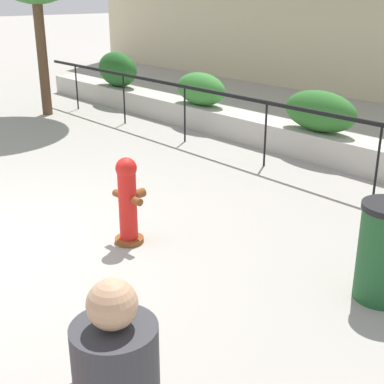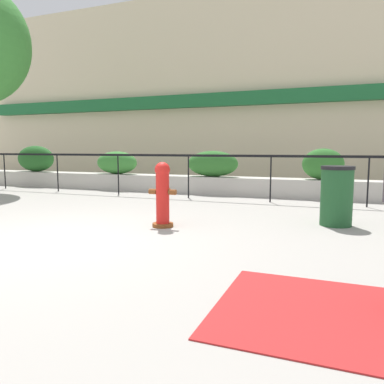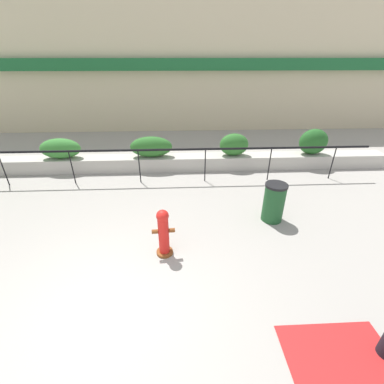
# 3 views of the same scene
# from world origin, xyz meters

# --- Properties ---
(ground_plane) EXTENTS (120.00, 120.00, 0.00)m
(ground_plane) POSITION_xyz_m (0.00, 0.00, 0.00)
(ground_plane) COLOR #9E9991
(building_facade) EXTENTS (30.00, 1.36, 8.00)m
(building_facade) POSITION_xyz_m (0.00, 11.98, 3.99)
(building_facade) COLOR beige
(building_facade) RESTS_ON ground
(planter_wall_low) EXTENTS (18.00, 0.70, 0.50)m
(planter_wall_low) POSITION_xyz_m (0.00, 6.00, 0.25)
(planter_wall_low) COLOR #B7B2A8
(planter_wall_low) RESTS_ON ground
(fence_railing_segment) EXTENTS (15.00, 0.05, 1.15)m
(fence_railing_segment) POSITION_xyz_m (-0.00, 4.90, 1.02)
(fence_railing_segment) COLOR black
(fence_railing_segment) RESTS_ON ground
(hedge_bush_1) EXTENTS (1.41, 0.66, 0.71)m
(hedge_bush_1) POSITION_xyz_m (-2.89, 6.00, 0.85)
(hedge_bush_1) COLOR #387F33
(hedge_bush_1) RESTS_ON planter_wall_low
(hedge_bush_2) EXTENTS (1.50, 0.62, 0.73)m
(hedge_bush_2) POSITION_xyz_m (0.30, 6.00, 0.87)
(hedge_bush_2) COLOR #2D6B28
(hedge_bush_2) RESTS_ON planter_wall_low
(hedge_bush_3) EXTENTS (1.04, 0.62, 0.80)m
(hedge_bush_3) POSITION_xyz_m (3.29, 6.00, 0.90)
(hedge_bush_3) COLOR #2D6B28
(hedge_bush_3) RESTS_ON planter_wall_low
(hedge_bush_4) EXTENTS (1.04, 0.66, 0.93)m
(hedge_bush_4) POSITION_xyz_m (6.21, 6.00, 0.97)
(hedge_bush_4) COLOR #235B23
(hedge_bush_4) RESTS_ON planter_wall_low
(fire_hydrant) EXTENTS (0.48, 0.44, 1.08)m
(fire_hydrant) POSITION_xyz_m (0.95, 1.36, 0.55)
(fire_hydrant) COLOR brown
(fire_hydrant) RESTS_ON ground
(tactile_warning_pad) EXTENTS (1.54, 1.54, 0.01)m
(tactile_warning_pad) POSITION_xyz_m (3.51, -1.18, 0.01)
(tactile_warning_pad) COLOR #B22323
(tactile_warning_pad) RESTS_ON ground
(trash_bin) EXTENTS (0.55, 0.55, 1.01)m
(trash_bin) POSITION_xyz_m (3.65, 2.52, 0.51)
(trash_bin) COLOR #1E5128
(trash_bin) RESTS_ON ground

